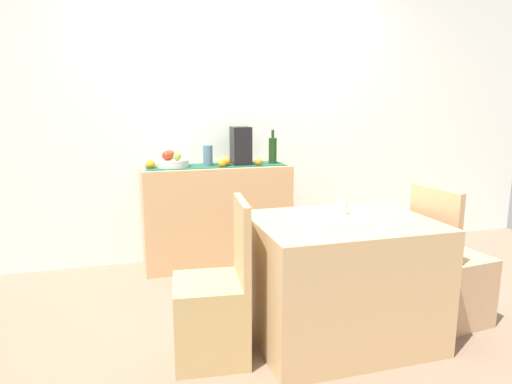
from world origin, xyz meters
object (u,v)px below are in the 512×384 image
at_px(ceramic_vase, 208,156).
at_px(chair_near_window, 213,312).
at_px(fruit_bowl, 173,163).
at_px(coffee_maker, 241,146).
at_px(open_book, 339,223).
at_px(sideboard_console, 217,216).
at_px(wine_bottle, 273,150).
at_px(dining_table, 341,280).
at_px(chair_by_corner, 449,282).
at_px(coffee_cup, 341,208).

height_order(ceramic_vase, chair_near_window, ceramic_vase).
xyz_separation_m(fruit_bowl, coffee_maker, (0.59, 0.00, 0.13)).
distance_m(open_book, chair_near_window, 0.86).
xyz_separation_m(sideboard_console, coffee_maker, (0.22, 0.00, 0.61)).
relative_size(wine_bottle, dining_table, 0.29).
xyz_separation_m(fruit_bowl, chair_near_window, (0.05, -1.48, -0.65)).
bearing_deg(chair_by_corner, wine_bottle, 116.27).
bearing_deg(chair_near_window, coffee_maker, 70.12).
bearing_deg(ceramic_vase, open_book, -73.58).
distance_m(fruit_bowl, wine_bottle, 0.89).
relative_size(fruit_bowl, coffee_maker, 0.80).
bearing_deg(sideboard_console, fruit_bowl, 180.00).
xyz_separation_m(sideboard_console, chair_by_corner, (1.24, -1.48, -0.18)).
bearing_deg(chair_near_window, dining_table, 0.13).
bearing_deg(chair_near_window, sideboard_console, 77.92).
xyz_separation_m(dining_table, chair_near_window, (-0.78, -0.00, -0.10)).
bearing_deg(sideboard_console, chair_by_corner, -50.03).
bearing_deg(open_book, dining_table, 39.29).
bearing_deg(chair_by_corner, fruit_bowl, 137.45).
relative_size(wine_bottle, chair_near_window, 0.34).
relative_size(ceramic_vase, chair_near_window, 0.20).
relative_size(sideboard_console, chair_near_window, 1.41).
height_order(sideboard_console, ceramic_vase, ceramic_vase).
xyz_separation_m(open_book, chair_near_window, (-0.70, 0.08, -0.48)).
bearing_deg(coffee_maker, chair_near_window, -109.88).
height_order(fruit_bowl, coffee_cup, fruit_bowl).
xyz_separation_m(wine_bottle, coffee_cup, (-0.00, -1.36, -0.22)).
relative_size(coffee_maker, dining_table, 0.32).
xyz_separation_m(open_book, chair_by_corner, (0.85, 0.08, -0.48)).
relative_size(wine_bottle, chair_by_corner, 0.34).
bearing_deg(dining_table, wine_bottle, 88.13).
bearing_deg(open_book, chair_by_corner, -4.71).
height_order(fruit_bowl, coffee_maker, coffee_maker).
xyz_separation_m(ceramic_vase, open_book, (0.46, -1.56, -0.22)).
relative_size(open_book, chair_near_window, 0.31).
distance_m(fruit_bowl, chair_by_corner, 2.28).
bearing_deg(dining_table, chair_near_window, -179.87).
height_order(fruit_bowl, open_book, fruit_bowl).
bearing_deg(dining_table, coffee_cup, 68.95).
bearing_deg(coffee_cup, fruit_bowl, 122.87).
bearing_deg(chair_near_window, coffee_cup, 8.26).
relative_size(coffee_maker, ceramic_vase, 1.85).
height_order(sideboard_console, coffee_maker, coffee_maker).
relative_size(sideboard_console, chair_by_corner, 1.41).
xyz_separation_m(sideboard_console, coffee_cup, (0.51, -1.36, 0.34)).
bearing_deg(coffee_cup, wine_bottle, 89.88).
bearing_deg(coffee_maker, dining_table, -80.64).
bearing_deg(fruit_bowl, coffee_cup, -57.13).
xyz_separation_m(ceramic_vase, coffee_cup, (0.58, -1.36, -0.19)).
bearing_deg(ceramic_vase, coffee_cup, -66.91).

